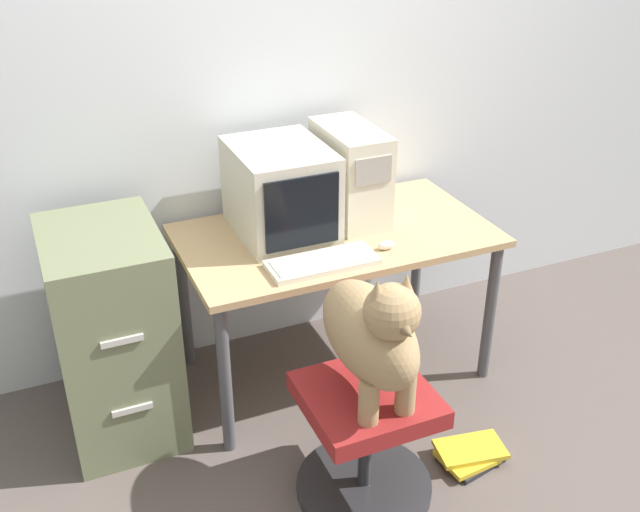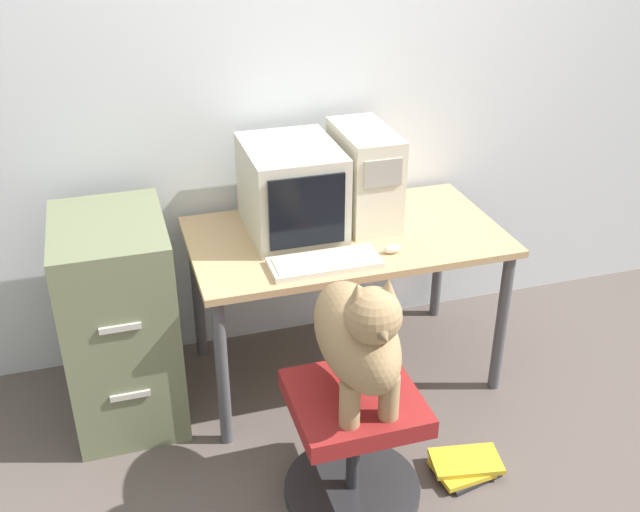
# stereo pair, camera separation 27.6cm
# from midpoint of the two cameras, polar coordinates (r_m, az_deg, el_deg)

# --- Properties ---
(ground_plane) EXTENTS (12.00, 12.00, 0.00)m
(ground_plane) POSITION_cam_midpoint_polar(r_m,az_deg,el_deg) (3.23, 1.32, -12.13)
(ground_plane) COLOR #564C47
(wall_back) EXTENTS (8.00, 0.05, 2.60)m
(wall_back) POSITION_cam_midpoint_polar(r_m,az_deg,el_deg) (3.30, -4.35, 14.22)
(wall_back) COLOR silver
(wall_back) RESTS_ON ground_plane
(desk) EXTENTS (1.30, 0.73, 0.70)m
(desk) POSITION_cam_midpoint_polar(r_m,az_deg,el_deg) (3.16, -1.31, 0.43)
(desk) COLOR tan
(desk) RESTS_ON ground_plane
(crt_monitor) EXTENTS (0.37, 0.47, 0.37)m
(crt_monitor) POSITION_cam_midpoint_polar(r_m,az_deg,el_deg) (3.07, -5.60, 4.92)
(crt_monitor) COLOR beige
(crt_monitor) RESTS_ON desk
(pc_tower) EXTENTS (0.21, 0.43, 0.40)m
(pc_tower) POSITION_cam_midpoint_polar(r_m,az_deg,el_deg) (3.19, -0.18, 6.26)
(pc_tower) COLOR beige
(pc_tower) RESTS_ON desk
(keyboard) EXTENTS (0.43, 0.18, 0.03)m
(keyboard) POSITION_cam_midpoint_polar(r_m,az_deg,el_deg) (2.87, -2.57, -0.56)
(keyboard) COLOR beige
(keyboard) RESTS_ON desk
(computer_mouse) EXTENTS (0.07, 0.04, 0.04)m
(computer_mouse) POSITION_cam_midpoint_polar(r_m,az_deg,el_deg) (2.98, 2.43, 0.76)
(computer_mouse) COLOR beige
(computer_mouse) RESTS_ON desk
(office_chair) EXTENTS (0.50, 0.50, 0.46)m
(office_chair) POSITION_cam_midpoint_polar(r_m,az_deg,el_deg) (2.75, 0.55, -13.85)
(office_chair) COLOR #262628
(office_chair) RESTS_ON ground_plane
(dog) EXTENTS (0.25, 0.53, 0.52)m
(dog) POSITION_cam_midpoint_polar(r_m,az_deg,el_deg) (2.44, 0.84, -5.91)
(dog) COLOR #9E7F56
(dog) RESTS_ON office_chair
(filing_cabinet) EXTENTS (0.43, 0.59, 0.88)m
(filing_cabinet) POSITION_cam_midpoint_polar(r_m,az_deg,el_deg) (3.09, -17.98, -5.76)
(filing_cabinet) COLOR #6B7251
(filing_cabinet) RESTS_ON ground_plane
(book_stack_floor) EXTENTS (0.29, 0.21, 0.06)m
(book_stack_floor) POSITION_cam_midpoint_polar(r_m,az_deg,el_deg) (3.05, 8.72, -14.83)
(book_stack_floor) COLOR #262628
(book_stack_floor) RESTS_ON ground_plane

